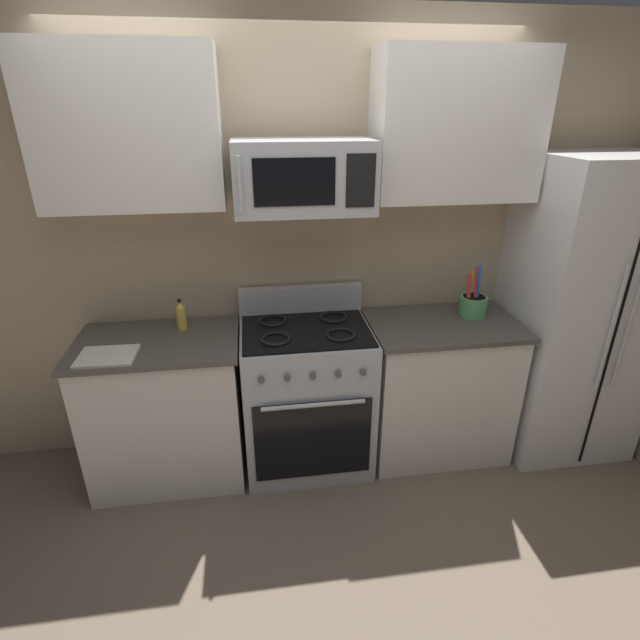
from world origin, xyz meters
TOP-DOWN VIEW (x-y plane):
  - ground_plane at (0.00, 0.00)m, footprint 16.00×16.00m
  - wall_back at (0.00, 1.04)m, footprint 8.00×0.10m
  - counter_left at (-0.84, 0.68)m, footprint 0.90×0.59m
  - range_oven at (-0.00, 0.68)m, footprint 0.76×0.63m
  - counter_right at (0.84, 0.68)m, footprint 0.90×0.59m
  - refrigerator at (1.70, 0.66)m, footprint 0.77×0.70m
  - microwave at (-0.00, 0.70)m, footprint 0.71×0.44m
  - upper_cabinets_left at (-0.85, 0.82)m, footprint 0.89×0.34m
  - upper_cabinets_right at (0.85, 0.82)m, footprint 0.89×0.34m
  - utensil_crock at (1.05, 0.76)m, footprint 0.17×0.17m
  - cutting_board at (-1.06, 0.51)m, footprint 0.30×0.23m
  - bottle_oil at (-0.71, 0.82)m, footprint 0.06×0.06m

SIDE VIEW (x-z plane):
  - ground_plane at x=0.00m, z-range 0.00..0.00m
  - counter_left at x=-0.84m, z-range 0.00..0.91m
  - counter_right at x=0.84m, z-range 0.00..0.91m
  - range_oven at x=0.00m, z-range -0.07..1.02m
  - cutting_board at x=-1.06m, z-range 0.91..0.93m
  - refrigerator at x=1.70m, z-range 0.00..1.87m
  - utensil_crock at x=1.05m, z-range 0.81..1.15m
  - bottle_oil at x=-0.71m, z-range 0.90..1.09m
  - wall_back at x=0.00m, z-range 0.00..2.60m
  - microwave at x=0.00m, z-range 1.60..1.95m
  - upper_cabinets_left at x=-0.85m, z-range 1.62..2.38m
  - upper_cabinets_right at x=0.85m, z-range 1.62..2.38m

